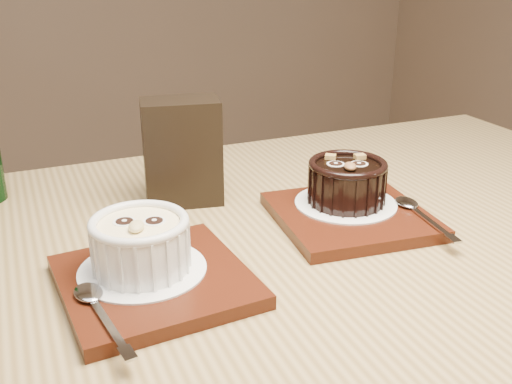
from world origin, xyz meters
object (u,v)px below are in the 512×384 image
Objects in this scene: table at (287,321)px; tray_left at (155,281)px; ramekin_dark at (347,180)px; condiment_stand at (182,152)px; ramekin_white at (140,242)px; tray_right at (350,216)px.

table is 0.18m from tray_left.
condiment_stand reaches higher than ramekin_dark.
tray_left is 0.28m from ramekin_dark.
ramekin_white reaches higher than tray_left.
table is 8.68× the size of condiment_stand.
ramekin_white is at bearing -171.69° from tray_right.
table is 6.75× the size of tray_left.
ramekin_white is (-0.01, 0.01, 0.04)m from tray_left.
table is at bearing -158.38° from tray_right.
table is 12.30× the size of ramekin_dark.
table is 12.22× the size of ramekin_white.
tray_right is (0.27, 0.05, 0.00)m from tray_left.
tray_left is 1.00× the size of tray_right.
ramekin_dark is at bearing 15.53° from tray_left.
tray_right is at bearing 21.62° from table.
table is 0.22m from ramekin_white.
ramekin_dark reaches higher than tray_left.
tray_right is 1.82× the size of ramekin_dark.
tray_left is at bearing -141.55° from ramekin_dark.
table is at bearing -127.84° from ramekin_dark.
condiment_stand is (-0.18, 0.13, 0.02)m from ramekin_dark.
ramekin_dark is (0.27, 0.08, 0.04)m from tray_left.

